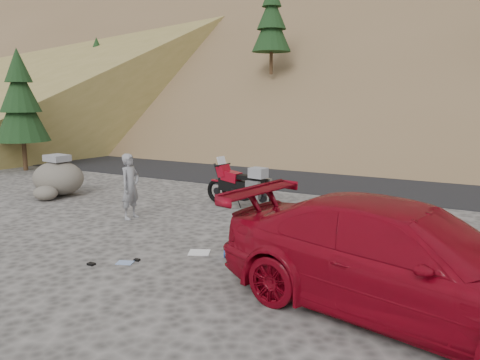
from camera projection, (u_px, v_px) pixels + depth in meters
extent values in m
plane|color=#3F3D3A|center=(174.00, 233.00, 10.75)|extent=(140.00, 140.00, 0.00)
cube|color=black|center=(309.00, 175.00, 18.55)|extent=(120.00, 7.00, 0.05)
cube|color=brown|center=(436.00, 28.00, 34.41)|extent=(110.00, 51.90, 46.72)
cube|color=brown|center=(436.00, 24.00, 34.36)|extent=(110.00, 43.28, 36.46)
cube|color=olive|center=(33.00, 108.00, 41.72)|extent=(45.29, 46.00, 24.26)
cylinder|color=#3A2815|center=(271.00, 60.00, 23.89)|extent=(0.17, 0.17, 1.40)
cone|color=black|center=(271.00, 29.00, 23.61)|extent=(2.00, 2.00, 2.25)
cone|color=black|center=(272.00, 11.00, 23.46)|extent=(1.50, 1.50, 1.76)
cylinder|color=#3A2815|center=(99.00, 89.00, 32.38)|extent=(0.15, 0.15, 1.26)
cone|color=black|center=(98.00, 69.00, 32.13)|extent=(1.80, 1.80, 2.03)
cone|color=black|center=(97.00, 57.00, 32.00)|extent=(1.35, 1.35, 1.58)
cone|color=black|center=(97.00, 45.00, 31.86)|extent=(0.90, 0.90, 1.13)
cylinder|color=#3A2815|center=(24.00, 152.00, 19.64)|extent=(0.18, 0.18, 1.54)
cone|color=black|center=(21.00, 111.00, 19.34)|extent=(2.20, 2.20, 2.47)
cone|color=black|center=(19.00, 88.00, 19.18)|extent=(1.65, 1.65, 1.93)
cone|color=black|center=(17.00, 65.00, 19.01)|extent=(1.10, 1.10, 1.39)
torus|color=black|center=(217.00, 191.00, 13.71)|extent=(0.71, 0.24, 0.70)
cylinder|color=black|center=(217.00, 191.00, 13.71)|extent=(0.22, 0.10, 0.21)
torus|color=black|center=(263.00, 198.00, 12.72)|extent=(0.76, 0.27, 0.74)
cylinder|color=black|center=(263.00, 198.00, 12.72)|extent=(0.24, 0.12, 0.23)
cylinder|color=black|center=(219.00, 178.00, 13.59)|extent=(0.40, 0.13, 0.86)
cylinder|color=black|center=(223.00, 165.00, 13.43)|extent=(0.15, 0.66, 0.05)
cube|color=black|center=(238.00, 186.00, 13.19)|extent=(1.30, 0.46, 0.32)
cube|color=black|center=(241.00, 194.00, 13.16)|extent=(0.52, 0.39, 0.30)
cube|color=maroon|center=(231.00, 176.00, 13.29)|extent=(0.60, 0.40, 0.33)
cube|color=maroon|center=(224.00, 171.00, 13.44)|extent=(0.37, 0.41, 0.37)
cube|color=silver|center=(222.00, 161.00, 13.44)|extent=(0.17, 0.33, 0.27)
cube|color=black|center=(246.00, 177.00, 12.98)|extent=(0.61, 0.32, 0.13)
cube|color=black|center=(257.00, 180.00, 12.75)|extent=(0.40, 0.25, 0.11)
cube|color=#A3A3A7|center=(253.00, 190.00, 12.54)|extent=(0.44, 0.19, 0.48)
cube|color=#A3A3A7|center=(264.00, 187.00, 12.97)|extent=(0.44, 0.19, 0.48)
cube|color=gray|center=(258.00, 173.00, 12.70)|extent=(0.50, 0.43, 0.28)
cube|color=maroon|center=(217.00, 180.00, 13.65)|extent=(0.33, 0.18, 0.04)
cylinder|color=black|center=(239.00, 202.00, 13.02)|extent=(0.06, 0.22, 0.39)
cylinder|color=#A3A3A7|center=(253.00, 196.00, 12.72)|extent=(0.49, 0.17, 0.14)
imported|color=gray|center=(132.00, 218.00, 12.01)|extent=(0.42, 0.62, 1.67)
imported|color=maroon|center=(401.00, 314.00, 6.73)|extent=(5.87, 3.30, 1.61)
ellipsoid|color=#59534C|center=(58.00, 178.00, 14.72)|extent=(2.04, 1.88, 1.08)
cube|color=gray|center=(57.00, 158.00, 14.61)|extent=(0.71, 0.57, 0.18)
ellipsoid|color=#59534C|center=(46.00, 193.00, 14.04)|extent=(0.94, 0.90, 0.45)
cube|color=white|center=(199.00, 252.00, 9.36)|extent=(0.53, 0.51, 0.01)
cylinder|color=#1B40A5|center=(236.00, 253.00, 9.06)|extent=(0.50, 0.36, 0.19)
cylinder|color=#1B40A5|center=(309.00, 266.00, 8.35)|extent=(0.09, 0.09, 0.19)
cone|color=#BA170C|center=(305.00, 275.00, 7.98)|extent=(0.13, 0.13, 0.15)
cube|color=black|center=(91.00, 264.00, 8.68)|extent=(0.14, 0.10, 0.04)
cube|color=black|center=(137.00, 260.00, 8.90)|extent=(0.12, 0.09, 0.04)
cube|color=#819AC8|center=(125.00, 263.00, 8.79)|extent=(0.36, 0.31, 0.01)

